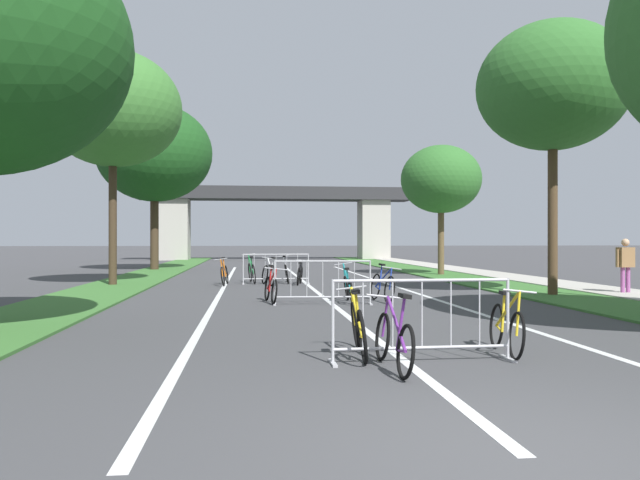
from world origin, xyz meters
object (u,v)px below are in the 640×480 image
at_px(bicycle_green_4, 252,272).
at_px(pedestrian_in_red_jacket, 625,261).
at_px(bicycle_blue_5, 382,286).
at_px(bicycle_orange_3, 224,274).
at_px(bicycle_yellow_10, 358,328).
at_px(crowd_barrier_second, 323,283).
at_px(bicycle_purple_8, 394,340).
at_px(bicycle_black_1, 300,275).
at_px(bicycle_yellow_0, 506,327).
at_px(tree_left_maple_mid, 154,153).
at_px(tree_left_cypress_far, 113,109).
at_px(tree_right_pine_far, 441,180).
at_px(bicycle_red_2, 271,288).
at_px(tree_right_oak_near, 553,87).
at_px(bicycle_teal_9, 348,288).
at_px(crowd_barrier_third, 276,269).
at_px(bicycle_white_7, 269,274).
at_px(crowd_barrier_nearest, 422,321).
at_px(bicycle_silver_6, 286,272).

distance_m(bicycle_green_4, pedestrian_in_red_jacket, 11.93).
xyz_separation_m(bicycle_blue_5, pedestrian_in_red_jacket, (7.09, 0.99, 0.57)).
relative_size(bicycle_orange_3, bicycle_yellow_10, 1.02).
bearing_deg(crowd_barrier_second, bicycle_purple_8, -90.11).
height_order(bicycle_black_1, bicycle_purple_8, bicycle_purple_8).
xyz_separation_m(bicycle_yellow_0, bicycle_purple_8, (-1.75, -0.81, -0.00)).
height_order(tree_left_maple_mid, bicycle_yellow_0, tree_left_maple_mid).
distance_m(tree_left_cypress_far, tree_right_pine_far, 13.65).
distance_m(bicycle_black_1, bicycle_orange_3, 2.57).
bearing_deg(bicycle_yellow_10, bicycle_blue_5, 80.10).
relative_size(bicycle_red_2, bicycle_orange_3, 0.92).
bearing_deg(tree_right_oak_near, bicycle_teal_9, -170.28).
xyz_separation_m(tree_right_oak_near, crowd_barrier_third, (-7.32, 5.50, -5.19)).
height_order(tree_left_maple_mid, bicycle_blue_5, tree_left_maple_mid).
relative_size(bicycle_orange_3, bicycle_white_7, 1.06).
xyz_separation_m(tree_right_oak_near, bicycle_black_1, (-6.51, 5.09, -5.38)).
bearing_deg(bicycle_red_2, bicycle_orange_3, -84.70).
bearing_deg(crowd_barrier_nearest, pedestrian_in_red_jacket, 45.67).
xyz_separation_m(bicycle_white_7, bicycle_yellow_10, (0.80, -12.86, -0.00)).
bearing_deg(bicycle_silver_6, bicycle_blue_5, -72.27).
bearing_deg(pedestrian_in_red_jacket, crowd_barrier_third, -35.11).
xyz_separation_m(crowd_barrier_second, bicycle_white_7, (-1.09, 6.38, -0.15)).
height_order(bicycle_orange_3, bicycle_purple_8, bicycle_orange_3).
xyz_separation_m(bicycle_orange_3, bicycle_purple_8, (2.57, -13.85, -0.02)).
distance_m(tree_right_oak_near, bicycle_blue_5, 7.33).
height_order(bicycle_yellow_0, bicycle_orange_3, bicycle_orange_3).
distance_m(tree_right_oak_near, crowd_barrier_second, 8.43).
bearing_deg(tree_left_maple_mid, bicycle_blue_5, -64.04).
xyz_separation_m(bicycle_orange_3, bicycle_yellow_10, (2.30, -13.00, 0.00)).
height_order(tree_left_cypress_far, tree_right_pine_far, tree_left_cypress_far).
height_order(bicycle_black_1, bicycle_silver_6, bicycle_silver_6).
height_order(bicycle_black_1, bicycle_yellow_10, bicycle_yellow_10).
bearing_deg(tree_right_oak_near, bicycle_silver_6, 139.37).
bearing_deg(bicycle_red_2, bicycle_yellow_0, 104.78).
height_order(bicycle_red_2, bicycle_teal_9, bicycle_teal_9).
relative_size(bicycle_orange_3, bicycle_purple_8, 1.03).
xyz_separation_m(bicycle_red_2, bicycle_purple_8, (1.20, -7.91, 0.00)).
bearing_deg(crowd_barrier_nearest, bicycle_silver_6, 93.54).
bearing_deg(tree_left_maple_mid, bicycle_yellow_0, -70.72).
distance_m(bicycle_red_2, bicycle_white_7, 5.80).
bearing_deg(bicycle_green_4, tree_right_pine_far, 17.60).
distance_m(bicycle_orange_3, bicycle_blue_5, 7.32).
distance_m(bicycle_blue_5, pedestrian_in_red_jacket, 7.19).
relative_size(tree_right_pine_far, bicycle_orange_3, 3.23).
height_order(tree_right_pine_far, bicycle_purple_8, tree_right_pine_far).
bearing_deg(bicycle_yellow_10, bicycle_teal_9, 86.88).
relative_size(crowd_barrier_nearest, bicycle_purple_8, 1.39).
bearing_deg(bicycle_red_2, pedestrian_in_red_jacket, 177.42).
distance_m(bicycle_black_1, bicycle_blue_5, 6.23).
xyz_separation_m(bicycle_orange_3, bicycle_blue_5, (4.14, -6.04, 0.01)).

